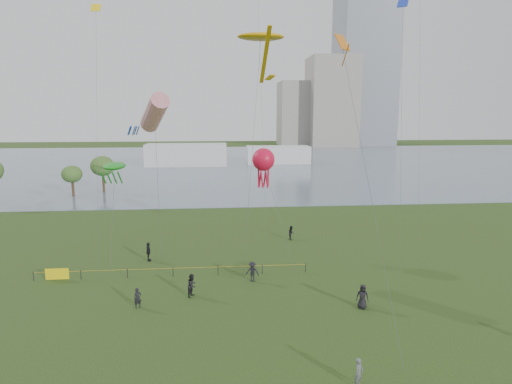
{
  "coord_description": "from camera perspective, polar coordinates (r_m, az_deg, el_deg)",
  "views": [
    {
      "loc": [
        -2.95,
        -24.31,
        14.37
      ],
      "look_at": [
        0.0,
        10.0,
        8.0
      ],
      "focal_mm": 30.0,
      "sensor_mm": 36.0,
      "label": 1
    }
  ],
  "objects": [
    {
      "name": "spectator_f",
      "position": [
        34.02,
        -15.49,
        -13.48
      ],
      "size": [
        0.67,
        0.57,
        1.55
      ],
      "primitive_type": "imported",
      "rotation": [
        0.0,
        0.0,
        0.42
      ],
      "color": "black",
      "rests_on": "ground_plane"
    },
    {
      "name": "lake",
      "position": [
        125.17,
        -3.54,
        3.88
      ],
      "size": [
        400.0,
        120.0,
        0.08
      ],
      "primitive_type": "cube",
      "color": "slate",
      "rests_on": "ground_plane"
    },
    {
      "name": "spectator_b",
      "position": [
        37.53,
        -0.48,
        -10.57
      ],
      "size": [
        1.3,
        1.0,
        1.78
      ],
      "primitive_type": "imported",
      "rotation": [
        0.0,
        0.0,
        -0.33
      ],
      "color": "black",
      "rests_on": "ground_plane"
    },
    {
      "name": "trees",
      "position": [
        81.03,
        -29.9,
        2.5
      ],
      "size": [
        27.68,
        14.8,
        7.48
      ],
      "color": "#3C281B",
      "rests_on": "ground_plane"
    },
    {
      "name": "kite_octopus",
      "position": [
        43.98,
        0.99,
        4.27
      ],
      "size": [
        3.42,
        8.58,
        10.85
      ],
      "rotation": [
        0.0,
        0.0,
        0.02
      ],
      "color": "#3F3F42"
    },
    {
      "name": "building_mid",
      "position": [
        192.69,
        10.01,
        11.71
      ],
      "size": [
        20.0,
        20.0,
        38.0
      ],
      "primitive_type": "cube",
      "color": "gray",
      "rests_on": "ground_plane"
    },
    {
      "name": "spectator_a",
      "position": [
        35.06,
        -8.5,
        -12.19
      ],
      "size": [
        1.03,
        1.12,
        1.85
      ],
      "primitive_type": "imported",
      "rotation": [
        0.0,
        0.0,
        1.11
      ],
      "color": "black",
      "rests_on": "ground_plane"
    },
    {
      "name": "spectator_g",
      "position": [
        49.64,
        4.73,
        -5.42
      ],
      "size": [
        0.68,
        0.84,
        1.6
      ],
      "primitive_type": "imported",
      "rotation": [
        0.0,
        0.0,
        1.46
      ],
      "color": "black",
      "rests_on": "ground_plane"
    },
    {
      "name": "pavilion_right",
      "position": [
        124.05,
        2.97,
        4.98
      ],
      "size": [
        18.0,
        7.0,
        5.0
      ],
      "primitive_type": "cube",
      "color": "silver",
      "rests_on": "ground_plane"
    },
    {
      "name": "kite_delta",
      "position": [
        32.23,
        11.86,
        16.98
      ],
      "size": [
        2.0,
        11.14,
        19.95
      ],
      "rotation": [
        0.0,
        0.0,
        0.13
      ],
      "color": "#3F3F42"
    },
    {
      "name": "kite_flyer",
      "position": [
        25.22,
        13.55,
        -22.36
      ],
      "size": [
        0.69,
        0.69,
        1.63
      ],
      "primitive_type": "imported",
      "rotation": [
        0.0,
        0.0,
        0.78
      ],
      "color": "#575A5F",
      "rests_on": "ground_plane"
    },
    {
      "name": "building_low",
      "position": [
        195.46,
        5.47,
        10.33
      ],
      "size": [
        16.0,
        18.0,
        28.0
      ],
      "primitive_type": "cube",
      "color": "gray",
      "rests_on": "ground_plane"
    },
    {
      "name": "kite_creature",
      "position": [
        47.45,
        -18.35,
        3.27
      ],
      "size": [
        2.23,
        8.97,
        9.28
      ],
      "rotation": [
        0.0,
        0.0,
        0.02
      ],
      "color": "#3F3F42"
    },
    {
      "name": "kite_stingray",
      "position": [
        44.37,
        0.65,
        19.9
      ],
      "size": [
        4.65,
        9.93,
        22.1
      ],
      "rotation": [
        0.0,
        0.0,
        0.06
      ],
      "color": "#3F3F42"
    },
    {
      "name": "kite_windsock",
      "position": [
        41.76,
        -13.4,
        10.23
      ],
      "size": [
        4.22,
        5.06,
        16.29
      ],
      "rotation": [
        0.0,
        0.0,
        -0.23
      ],
      "color": "#3F3F42"
    },
    {
      "name": "ground_plane",
      "position": [
        28.39,
        1.84,
        -19.93
      ],
      "size": [
        400.0,
        400.0,
        0.0
      ],
      "primitive_type": "plane",
      "color": "#1E3410"
    },
    {
      "name": "tower",
      "position": [
        208.05,
        14.57,
        22.84
      ],
      "size": [
        24.0,
        24.0,
        120.0
      ],
      "primitive_type": "cube",
      "color": "slate",
      "rests_on": "ground_plane"
    },
    {
      "name": "spectator_c",
      "position": [
        43.73,
        -14.14,
        -7.73
      ],
      "size": [
        0.68,
        1.18,
        1.89
      ],
      "primitive_type": "imported",
      "rotation": [
        0.0,
        0.0,
        1.78
      ],
      "color": "black",
      "rests_on": "ground_plane"
    },
    {
      "name": "pavilion_left",
      "position": [
        120.19,
        -9.25,
        4.92
      ],
      "size": [
        22.0,
        8.0,
        6.0
      ],
      "primitive_type": "cube",
      "color": "silver",
      "rests_on": "ground_plane"
    },
    {
      "name": "fence",
      "position": [
        40.57,
        -19.76,
        -10.07
      ],
      "size": [
        24.07,
        0.07,
        1.05
      ],
      "color": "black",
      "rests_on": "ground_plane"
    },
    {
      "name": "spectator_d",
      "position": [
        33.68,
        14.01,
        -13.37
      ],
      "size": [
        1.05,
        0.86,
        1.86
      ],
      "primitive_type": "imported",
      "rotation": [
        0.0,
        0.0,
        -0.34
      ],
      "color": "black",
      "rests_on": "ground_plane"
    }
  ]
}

